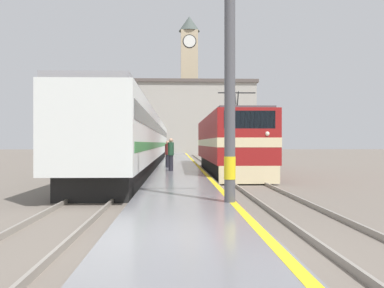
{
  "coord_description": "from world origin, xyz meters",
  "views": [
    {
      "loc": [
        -0.21,
        -7.64,
        1.92
      ],
      "look_at": [
        0.83,
        21.31,
        1.86
      ],
      "focal_mm": 42.0,
      "sensor_mm": 36.0,
      "label": 1
    }
  ],
  "objects_px": {
    "locomotive_train": "(228,143)",
    "catenary_mast": "(232,72)",
    "clock_tower": "(189,81)",
    "person_on_platform": "(171,153)",
    "passenger_train": "(143,140)",
    "second_waiting_passenger": "(168,153)"
  },
  "relations": [
    {
      "from": "locomotive_train",
      "to": "person_on_platform",
      "type": "bearing_deg",
      "value": -137.75
    },
    {
      "from": "locomotive_train",
      "to": "clock_tower",
      "type": "height_order",
      "value": "clock_tower"
    },
    {
      "from": "passenger_train",
      "to": "clock_tower",
      "type": "relative_size",
      "value": 1.89
    },
    {
      "from": "locomotive_train",
      "to": "passenger_train",
      "type": "distance_m",
      "value": 11.03
    },
    {
      "from": "locomotive_train",
      "to": "catenary_mast",
      "type": "relative_size",
      "value": 2.44
    },
    {
      "from": "locomotive_train",
      "to": "person_on_platform",
      "type": "relative_size",
      "value": 9.34
    },
    {
      "from": "locomotive_train",
      "to": "catenary_mast",
      "type": "height_order",
      "value": "catenary_mast"
    },
    {
      "from": "person_on_platform",
      "to": "clock_tower",
      "type": "relative_size",
      "value": 0.07
    },
    {
      "from": "locomotive_train",
      "to": "clock_tower",
      "type": "distance_m",
      "value": 57.38
    },
    {
      "from": "catenary_mast",
      "to": "locomotive_train",
      "type": "bearing_deg",
      "value": 83.75
    },
    {
      "from": "clock_tower",
      "to": "person_on_platform",
      "type": "bearing_deg",
      "value": -92.7
    },
    {
      "from": "catenary_mast",
      "to": "person_on_platform",
      "type": "bearing_deg",
      "value": 97.49
    },
    {
      "from": "passenger_train",
      "to": "catenary_mast",
      "type": "height_order",
      "value": "catenary_mast"
    },
    {
      "from": "catenary_mast",
      "to": "person_on_platform",
      "type": "distance_m",
      "value": 13.71
    },
    {
      "from": "person_on_platform",
      "to": "catenary_mast",
      "type": "bearing_deg",
      "value": -82.51
    },
    {
      "from": "person_on_platform",
      "to": "clock_tower",
      "type": "height_order",
      "value": "clock_tower"
    },
    {
      "from": "person_on_platform",
      "to": "second_waiting_passenger",
      "type": "xyz_separation_m",
      "value": [
        -0.25,
        3.52,
        -0.07
      ]
    },
    {
      "from": "passenger_train",
      "to": "person_on_platform",
      "type": "relative_size",
      "value": 26.63
    },
    {
      "from": "locomotive_train",
      "to": "passenger_train",
      "type": "height_order",
      "value": "locomotive_train"
    },
    {
      "from": "second_waiting_passenger",
      "to": "clock_tower",
      "type": "bearing_deg",
      "value": 86.87
    },
    {
      "from": "locomotive_train",
      "to": "passenger_train",
      "type": "relative_size",
      "value": 0.35
    },
    {
      "from": "catenary_mast",
      "to": "second_waiting_passenger",
      "type": "xyz_separation_m",
      "value": [
        -2.01,
        16.9,
        -2.53
      ]
    }
  ]
}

